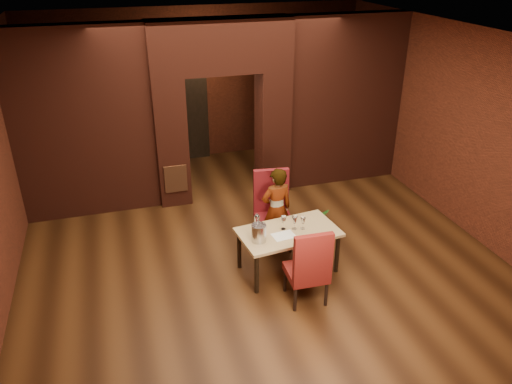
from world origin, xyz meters
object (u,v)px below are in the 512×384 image
at_px(dining_table, 288,250).
at_px(chair_near, 307,264).
at_px(wine_glass_c, 303,223).
at_px(chair_far, 274,211).
at_px(wine_bucket, 259,233).
at_px(wine_glass_a, 283,223).
at_px(wine_glass_b, 294,223).
at_px(person_seated, 277,209).
at_px(water_bottle, 257,225).
at_px(potted_plant, 315,223).

xyz_separation_m(dining_table, chair_near, (-0.00, -0.69, 0.23)).
bearing_deg(wine_glass_c, chair_near, -107.32).
relative_size(chair_far, wine_bucket, 4.84).
relative_size(dining_table, chair_far, 1.16).
bearing_deg(wine_glass_c, wine_glass_a, 165.68).
xyz_separation_m(wine_glass_b, wine_bucket, (-0.58, -0.16, 0.02)).
bearing_deg(person_seated, wine_glass_b, 90.23).
xyz_separation_m(dining_table, water_bottle, (-0.46, 0.04, 0.49)).
xyz_separation_m(chair_far, wine_glass_c, (0.20, -0.69, 0.14)).
bearing_deg(chair_near, wine_bucket, -47.39).
distance_m(wine_glass_c, potted_plant, 1.08).
xyz_separation_m(wine_glass_b, water_bottle, (-0.55, 0.01, 0.06)).
xyz_separation_m(chair_far, wine_glass_a, (-0.07, -0.63, 0.15)).
bearing_deg(wine_bucket, water_bottle, 82.31).
distance_m(dining_table, wine_glass_c, 0.47).
distance_m(wine_glass_a, wine_glass_c, 0.28).
bearing_deg(potted_plant, chair_far, -174.49).
relative_size(dining_table, wine_glass_b, 6.78).
bearing_deg(potted_plant, wine_glass_b, -131.90).
xyz_separation_m(chair_far, chair_near, (-0.01, -1.39, -0.04)).
bearing_deg(wine_glass_a, chair_near, -86.12).
relative_size(person_seated, wine_glass_a, 6.64).
height_order(chair_far, wine_glass_b, chair_far).
xyz_separation_m(wine_glass_a, wine_glass_c, (0.27, -0.07, -0.01)).
distance_m(chair_far, wine_glass_c, 0.74).
relative_size(dining_table, potted_plant, 3.14).
relative_size(wine_glass_b, potted_plant, 0.46).
bearing_deg(wine_glass_a, wine_bucket, -155.04).
bearing_deg(water_bottle, wine_glass_c, -3.15).
distance_m(chair_far, wine_glass_b, 0.69).
distance_m(dining_table, wine_glass_b, 0.44).
height_order(person_seated, wine_bucket, person_seated).
xyz_separation_m(chair_near, potted_plant, (0.76, 1.46, -0.34)).
height_order(wine_glass_c, potted_plant, wine_glass_c).
bearing_deg(wine_glass_c, chair_far, 106.18).
xyz_separation_m(chair_far, potted_plant, (0.75, 0.07, -0.38)).
relative_size(dining_table, water_bottle, 4.39).
bearing_deg(chair_far, wine_glass_a, -88.26).
xyz_separation_m(chair_near, wine_glass_a, (-0.05, 0.76, 0.20)).
bearing_deg(dining_table, wine_glass_a, 121.98).
bearing_deg(potted_plant, wine_glass_c, -125.47).
relative_size(wine_glass_a, potted_plant, 0.46).
bearing_deg(wine_glass_c, person_seated, 106.97).
distance_m(person_seated, wine_glass_b, 0.59).
height_order(wine_glass_c, wine_bucket, wine_bucket).
xyz_separation_m(wine_glass_a, wine_glass_b, (0.15, -0.04, 0.00)).
distance_m(wine_glass_a, wine_bucket, 0.47).
distance_m(wine_glass_c, water_bottle, 0.67).
distance_m(chair_near, potted_plant, 1.68).
distance_m(water_bottle, potted_plant, 1.54).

